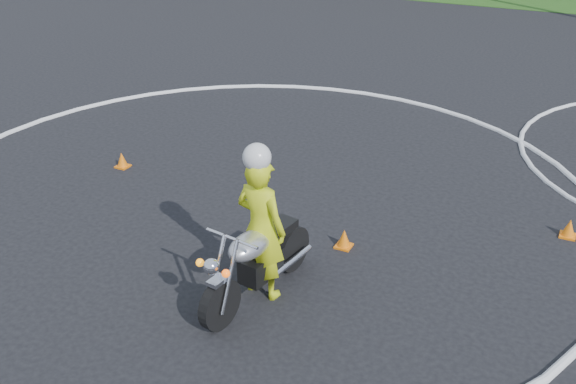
% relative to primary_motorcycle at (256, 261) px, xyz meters
% --- Properties ---
extents(ground, '(120.00, 120.00, 0.00)m').
position_rel_primary_motorcycle_xyz_m(ground, '(-1.68, -0.22, -0.58)').
color(ground, black).
rests_on(ground, ground).
extents(course_markings, '(19.05, 19.05, 0.12)m').
position_rel_primary_motorcycle_xyz_m(course_markings, '(0.49, 4.14, -0.57)').
color(course_markings, silver).
rests_on(course_markings, ground).
extents(primary_motorcycle, '(0.83, 2.25, 1.18)m').
position_rel_primary_motorcycle_xyz_m(primary_motorcycle, '(0.00, 0.00, 0.00)').
color(primary_motorcycle, black).
rests_on(primary_motorcycle, ground).
extents(rider_primary_grp, '(0.79, 0.58, 2.20)m').
position_rel_primary_motorcycle_xyz_m(rider_primary_grp, '(0.00, 0.14, 0.48)').
color(rider_primary_grp, '#C4D516').
rests_on(rider_primary_grp, ground).
extents(traffic_cones, '(17.88, 10.72, 0.30)m').
position_rel_primary_motorcycle_xyz_m(traffic_cones, '(3.30, 2.49, -0.44)').
color(traffic_cones, orange).
rests_on(traffic_cones, ground).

